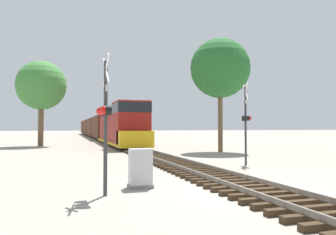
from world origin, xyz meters
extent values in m
plane|color=gray|center=(0.00, 0.00, 0.00)|extent=(400.00, 400.00, 0.00)
cube|color=#382819|center=(0.00, -3.30, 0.08)|extent=(2.60, 0.22, 0.16)
cube|color=#382819|center=(0.00, -2.70, 0.08)|extent=(2.60, 0.22, 0.16)
cube|color=#382819|center=(0.00, -2.10, 0.08)|extent=(2.60, 0.22, 0.16)
cube|color=#382819|center=(0.00, -1.50, 0.08)|extent=(2.60, 0.22, 0.16)
cube|color=#382819|center=(0.00, -0.90, 0.08)|extent=(2.60, 0.22, 0.16)
cube|color=#382819|center=(0.00, -0.30, 0.08)|extent=(2.60, 0.22, 0.16)
cube|color=#382819|center=(0.00, 0.30, 0.08)|extent=(2.60, 0.22, 0.16)
cube|color=#382819|center=(0.00, 0.90, 0.08)|extent=(2.60, 0.22, 0.16)
cube|color=#382819|center=(0.00, 1.50, 0.08)|extent=(2.60, 0.22, 0.16)
cube|color=#382819|center=(0.00, 2.10, 0.08)|extent=(2.60, 0.22, 0.16)
cube|color=#382819|center=(0.00, 2.70, 0.08)|extent=(2.60, 0.22, 0.16)
cube|color=#382819|center=(0.00, 3.30, 0.08)|extent=(2.60, 0.22, 0.16)
cube|color=#382819|center=(0.00, 3.90, 0.08)|extent=(2.60, 0.22, 0.16)
cube|color=#382819|center=(0.00, 4.50, 0.08)|extent=(2.60, 0.22, 0.16)
cube|color=#382819|center=(0.00, 5.10, 0.08)|extent=(2.60, 0.22, 0.16)
cube|color=#382819|center=(0.00, 5.70, 0.08)|extent=(2.60, 0.22, 0.16)
cube|color=#382819|center=(0.00, 6.30, 0.08)|extent=(2.60, 0.22, 0.16)
cube|color=#382819|center=(0.00, 6.90, 0.08)|extent=(2.60, 0.22, 0.16)
cube|color=#382819|center=(0.00, 7.50, 0.08)|extent=(2.60, 0.22, 0.16)
cube|color=#382819|center=(0.00, 8.10, 0.08)|extent=(2.60, 0.22, 0.16)
cube|color=#382819|center=(0.00, 8.70, 0.08)|extent=(2.60, 0.22, 0.16)
cube|color=#382819|center=(0.00, 9.30, 0.08)|extent=(2.60, 0.22, 0.16)
cube|color=#382819|center=(0.00, 9.90, 0.08)|extent=(2.60, 0.22, 0.16)
cube|color=#382819|center=(0.00, 10.50, 0.08)|extent=(2.60, 0.22, 0.16)
cube|color=#382819|center=(0.00, 11.10, 0.08)|extent=(2.60, 0.22, 0.16)
cube|color=#382819|center=(0.00, 11.70, 0.08)|extent=(2.60, 0.22, 0.16)
cube|color=#382819|center=(0.00, 12.30, 0.08)|extent=(2.60, 0.22, 0.16)
cube|color=#382819|center=(0.00, 12.90, 0.08)|extent=(2.60, 0.22, 0.16)
cube|color=#382819|center=(0.00, 13.50, 0.08)|extent=(2.60, 0.22, 0.16)
cube|color=#382819|center=(0.00, 14.10, 0.08)|extent=(2.60, 0.22, 0.16)
cube|color=#382819|center=(0.00, 14.70, 0.08)|extent=(2.60, 0.22, 0.16)
cube|color=#382819|center=(0.00, 15.30, 0.08)|extent=(2.60, 0.22, 0.16)
cube|color=#382819|center=(0.00, 15.90, 0.08)|extent=(2.60, 0.22, 0.16)
cube|color=#382819|center=(0.00, 16.50, 0.08)|extent=(2.60, 0.22, 0.16)
cube|color=#382819|center=(0.00, 17.10, 0.08)|extent=(2.60, 0.22, 0.16)
cube|color=#382819|center=(0.00, 17.70, 0.08)|extent=(2.60, 0.22, 0.16)
cube|color=#382819|center=(0.00, 18.30, 0.08)|extent=(2.60, 0.22, 0.16)
cube|color=#382819|center=(0.00, 18.90, 0.08)|extent=(2.60, 0.22, 0.16)
cube|color=#382819|center=(0.00, 19.50, 0.08)|extent=(2.60, 0.22, 0.16)
cube|color=slate|center=(-0.72, 0.00, 0.23)|extent=(0.07, 160.00, 0.15)
cube|color=slate|center=(0.72, 0.00, 0.23)|extent=(0.07, 160.00, 0.15)
cube|color=maroon|center=(0.00, 31.09, 1.95)|extent=(2.56, 13.99, 3.27)
cube|color=maroon|center=(0.00, 21.29, 2.41)|extent=(3.02, 4.40, 4.20)
cube|color=black|center=(0.00, 21.29, 3.90)|extent=(3.05, 4.44, 0.92)
cube|color=gold|center=(0.00, 19.10, 1.04)|extent=(3.02, 2.00, 1.47)
cube|color=gold|center=(0.00, 28.09, 0.43)|extent=(3.08, 19.59, 0.24)
cube|color=black|center=(0.00, 21.59, 0.50)|extent=(1.58, 2.20, 1.00)
cube|color=black|center=(0.00, 34.59, 0.50)|extent=(1.58, 2.20, 1.00)
cube|color=#4C2819|center=(0.00, 46.53, 2.13)|extent=(2.87, 14.30, 3.63)
cube|color=black|center=(0.00, 41.88, 0.45)|extent=(1.58, 2.20, 0.90)
cube|color=black|center=(0.00, 51.17, 0.45)|extent=(1.58, 2.20, 0.90)
cube|color=#4C2819|center=(0.00, 62.12, 2.13)|extent=(2.87, 14.30, 3.63)
cube|color=black|center=(0.00, 57.47, 0.45)|extent=(1.58, 2.20, 0.90)
cube|color=black|center=(0.00, 66.76, 0.45)|extent=(1.58, 2.20, 0.90)
cube|color=#4C2819|center=(0.00, 77.71, 2.13)|extent=(2.87, 14.30, 3.63)
cube|color=black|center=(0.00, 73.06, 0.45)|extent=(1.58, 2.20, 0.90)
cube|color=black|center=(0.00, 82.35, 0.45)|extent=(1.58, 2.20, 0.90)
cube|color=#4C2819|center=(0.00, 93.29, 2.13)|extent=(2.87, 14.30, 3.63)
cube|color=black|center=(0.00, 88.65, 0.45)|extent=(1.58, 2.20, 0.90)
cube|color=black|center=(0.00, 97.94, 0.45)|extent=(1.58, 2.20, 0.90)
cylinder|color=#333333|center=(-4.63, 0.78, 2.07)|extent=(0.12, 0.12, 4.15)
cube|color=white|center=(-4.63, 0.78, 3.85)|extent=(0.10, 0.93, 0.93)
cube|color=white|center=(-4.63, 0.78, 3.85)|extent=(0.10, 0.93, 0.93)
cube|color=black|center=(-4.63, 0.78, 2.60)|extent=(0.13, 0.86, 0.06)
cylinder|color=black|center=(-4.65, 1.13, 2.60)|extent=(0.20, 0.31, 0.30)
sphere|color=red|center=(-4.75, 1.13, 2.60)|extent=(0.26, 0.26, 0.26)
cylinder|color=black|center=(-4.63, 0.78, 2.60)|extent=(0.20, 0.31, 0.30)
sphere|color=red|center=(-4.73, 0.78, 2.60)|extent=(0.26, 0.26, 0.26)
cylinder|color=black|center=(-4.60, 0.44, 2.60)|extent=(0.20, 0.31, 0.30)
sphere|color=red|center=(-4.70, 0.43, 2.60)|extent=(0.26, 0.26, 0.26)
cube|color=white|center=(-4.63, 0.78, 3.30)|extent=(0.06, 0.32, 0.20)
cylinder|color=#333333|center=(3.78, 6.79, 2.19)|extent=(0.12, 0.12, 4.37)
cube|color=white|center=(3.78, 6.79, 4.07)|extent=(0.27, 0.90, 0.93)
cube|color=white|center=(3.78, 6.79, 4.07)|extent=(0.27, 0.90, 0.93)
cube|color=black|center=(3.78, 6.79, 2.60)|extent=(0.28, 0.85, 0.06)
cylinder|color=black|center=(3.69, 6.45, 2.60)|extent=(0.25, 0.34, 0.30)
sphere|color=red|center=(3.79, 6.43, 2.60)|extent=(0.26, 0.26, 0.26)
cylinder|color=black|center=(3.78, 6.79, 2.60)|extent=(0.25, 0.34, 0.30)
sphere|color=red|center=(3.88, 6.76, 2.60)|extent=(0.26, 0.26, 0.26)
cylinder|color=black|center=(3.87, 7.13, 2.60)|extent=(0.25, 0.34, 0.30)
sphere|color=red|center=(3.97, 7.10, 2.60)|extent=(0.26, 0.26, 0.26)
cube|color=white|center=(3.78, 6.79, 3.52)|extent=(0.11, 0.32, 0.20)
cube|color=slate|center=(-3.32, 1.76, 0.06)|extent=(0.82, 0.64, 0.12)
cube|color=#BCBCBF|center=(-3.32, 1.76, 0.73)|extent=(0.75, 0.58, 1.23)
cylinder|color=brown|center=(6.88, 16.21, 2.83)|extent=(0.41, 0.41, 5.67)
sphere|color=#236028|center=(6.88, 16.21, 7.22)|extent=(5.17, 5.17, 5.17)
cylinder|color=brown|center=(-8.55, 29.49, 2.57)|extent=(0.59, 0.59, 5.14)
sphere|color=#3D7F38|center=(-8.55, 29.49, 6.77)|extent=(5.43, 5.43, 5.43)
camera|label=1|loc=(-5.76, -9.39, 2.09)|focal=35.00mm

